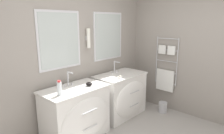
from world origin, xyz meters
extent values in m
cube|color=gray|center=(0.00, 1.76, 1.30)|extent=(5.35, 0.06, 2.60)
cube|color=silver|center=(-0.16, 1.72, 1.55)|extent=(0.77, 0.02, 0.91)
cube|color=#B2BCBA|center=(-0.16, 1.71, 1.55)|extent=(0.70, 0.01, 0.84)
cube|color=silver|center=(0.94, 1.72, 1.55)|extent=(0.77, 0.02, 0.91)
cube|color=#B2BCBA|center=(0.94, 1.71, 1.55)|extent=(0.70, 0.01, 0.84)
cylinder|color=white|center=(0.39, 1.68, 1.55)|extent=(0.07, 0.07, 0.34)
cube|color=silver|center=(0.39, 1.72, 1.55)|extent=(0.05, 0.02, 0.08)
cube|color=gray|center=(1.90, 0.78, 1.30)|extent=(0.06, 3.60, 2.60)
cylinder|color=silver|center=(1.84, 0.68, 1.04)|extent=(0.02, 0.02, 0.99)
cylinder|color=silver|center=(1.84, 1.14, 1.04)|extent=(0.02, 0.02, 0.99)
cylinder|color=silver|center=(1.84, 0.91, 1.50)|extent=(0.02, 0.46, 0.02)
cylinder|color=silver|center=(1.84, 0.91, 1.27)|extent=(0.02, 0.46, 0.02)
cylinder|color=silver|center=(1.84, 0.91, 1.04)|extent=(0.02, 0.46, 0.02)
cylinder|color=silver|center=(1.84, 0.91, 0.80)|extent=(0.02, 0.46, 0.02)
cylinder|color=silver|center=(1.84, 0.91, 0.57)|extent=(0.02, 0.46, 0.02)
cube|color=white|center=(1.82, 0.91, 0.63)|extent=(0.04, 0.39, 0.45)
cube|color=white|center=(1.82, 0.81, 1.27)|extent=(0.04, 0.16, 0.18)
cube|color=white|center=(1.82, 1.01, 1.27)|extent=(0.04, 0.16, 0.18)
cube|color=white|center=(-0.16, 1.40, 0.41)|extent=(0.99, 0.56, 0.81)
ellipsoid|color=white|center=(-0.16, 1.12, 0.41)|extent=(0.91, 0.12, 0.68)
cube|color=white|center=(-0.16, 1.40, 0.83)|extent=(1.02, 0.59, 0.03)
ellipsoid|color=white|center=(-0.16, 1.38, 0.80)|extent=(0.38, 0.33, 0.08)
cylinder|color=silver|center=(-0.16, 1.05, 0.57)|extent=(0.27, 0.01, 0.01)
cylinder|color=silver|center=(-0.16, 1.05, 0.31)|extent=(0.27, 0.01, 0.01)
cube|color=white|center=(0.94, 1.40, 0.41)|extent=(0.99, 0.56, 0.81)
ellipsoid|color=white|center=(0.94, 1.12, 0.41)|extent=(0.91, 0.12, 0.68)
cube|color=white|center=(0.94, 1.40, 0.83)|extent=(1.02, 0.59, 0.03)
ellipsoid|color=white|center=(0.94, 1.38, 0.80)|extent=(0.38, 0.33, 0.08)
cylinder|color=silver|center=(0.94, 1.05, 0.57)|extent=(0.27, 0.01, 0.01)
cylinder|color=silver|center=(0.94, 1.05, 0.31)|extent=(0.27, 0.01, 0.01)
cylinder|color=silver|center=(-0.16, 1.56, 0.96)|extent=(0.02, 0.02, 0.24)
cylinder|color=silver|center=(-0.16, 1.49, 1.07)|extent=(0.02, 0.13, 0.02)
cylinder|color=silver|center=(-0.23, 1.56, 0.86)|extent=(0.03, 0.03, 0.04)
cylinder|color=silver|center=(-0.09, 1.56, 0.86)|extent=(0.03, 0.03, 0.04)
cylinder|color=silver|center=(0.94, 1.56, 0.96)|extent=(0.02, 0.02, 0.24)
cylinder|color=silver|center=(0.94, 1.49, 1.07)|extent=(0.02, 0.13, 0.02)
cylinder|color=silver|center=(0.87, 1.56, 0.86)|extent=(0.03, 0.03, 0.04)
cylinder|color=silver|center=(1.01, 1.56, 0.86)|extent=(0.03, 0.03, 0.04)
cylinder|color=silver|center=(-0.48, 1.31, 0.94)|extent=(0.07, 0.07, 0.19)
cylinder|color=red|center=(-0.48, 1.31, 1.05)|extent=(0.04, 0.04, 0.02)
ellipsoid|color=black|center=(0.07, 1.32, 0.87)|extent=(0.10, 0.10, 0.06)
cube|color=white|center=(0.74, 1.24, 0.86)|extent=(0.09, 0.06, 0.02)
ellipsoid|color=#F2E5CC|center=(0.74, 1.24, 0.88)|extent=(0.06, 0.04, 0.02)
cylinder|color=#B7B7BC|center=(1.62, 0.82, 0.11)|extent=(0.17, 0.17, 0.21)
torus|color=#B7B7BC|center=(1.62, 0.82, 0.21)|extent=(0.18, 0.18, 0.01)
camera|label=1|loc=(-1.92, -0.99, 1.85)|focal=32.00mm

